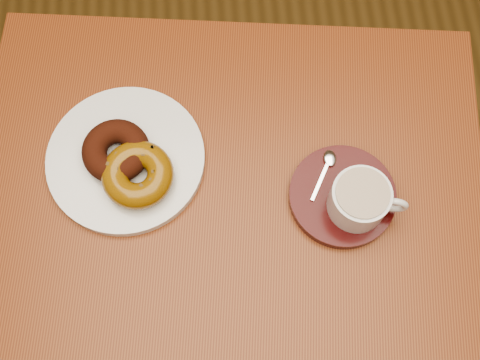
{
  "coord_description": "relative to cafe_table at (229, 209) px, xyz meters",
  "views": [
    {
      "loc": [
        -0.22,
        -0.04,
        1.63
      ],
      "look_at": [
        -0.2,
        0.27,
        0.77
      ],
      "focal_mm": 45.0,
      "sensor_mm": 36.0,
      "label": 1
    }
  ],
  "objects": [
    {
      "name": "cafe_table",
      "position": [
        0.0,
        0.0,
        0.0
      ],
      "size": [
        0.87,
        0.69,
        0.75
      ],
      "rotation": [
        0.0,
        0.0,
        -0.12
      ],
      "color": "brown",
      "rests_on": "ground"
    },
    {
      "name": "coffee_cup",
      "position": [
        0.19,
        -0.05,
        0.17
      ],
      "size": [
        0.11,
        0.09,
        0.06
      ],
      "rotation": [
        0.0,
        0.0,
        -0.25
      ],
      "color": "silver",
      "rests_on": "saucer"
    },
    {
      "name": "saucer",
      "position": [
        0.17,
        -0.03,
        0.13
      ],
      "size": [
        0.17,
        0.17,
        0.02
      ],
      "primitive_type": "cylinder",
      "rotation": [
        0.0,
        0.0,
        0.05
      ],
      "color": "#330707",
      "rests_on": "cafe_table"
    },
    {
      "name": "donut_plate",
      "position": [
        -0.16,
        0.05,
        0.13
      ],
      "size": [
        0.28,
        0.28,
        0.02
      ],
      "primitive_type": "cylinder",
      "rotation": [
        0.0,
        0.0,
        -0.16
      ],
      "color": "silver",
      "rests_on": "cafe_table"
    },
    {
      "name": "teaspoon",
      "position": [
        0.16,
        0.02,
        0.14
      ],
      "size": [
        0.05,
        0.08,
        0.01
      ],
      "rotation": [
        0.0,
        0.0,
        -0.49
      ],
      "color": "silver",
      "rests_on": "saucer"
    },
    {
      "name": "donut_caramel",
      "position": [
        -0.13,
        0.01,
        0.16
      ],
      "size": [
        0.13,
        0.13,
        0.04
      ],
      "rotation": [
        0.0,
        0.0,
        -0.22
      ],
      "color": "brown",
      "rests_on": "donut_plate"
    },
    {
      "name": "donut_cinnamon",
      "position": [
        -0.17,
        0.06,
        0.15
      ],
      "size": [
        0.12,
        0.12,
        0.04
      ],
      "primitive_type": "torus",
      "rotation": [
        0.0,
        0.0,
        -0.13
      ],
      "color": "#38150B",
      "rests_on": "donut_plate"
    }
  ]
}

